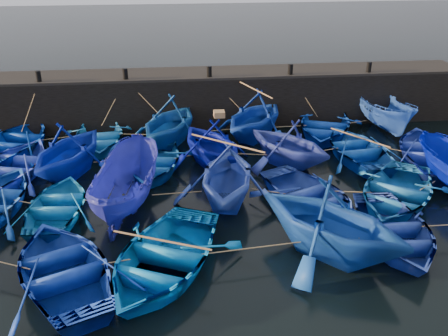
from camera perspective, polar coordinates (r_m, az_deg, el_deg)
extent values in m
plane|color=black|center=(16.74, 1.23, -6.80)|extent=(120.00, 120.00, 0.00)
cube|color=black|center=(25.80, -1.82, 7.97)|extent=(26.00, 2.50, 2.50)
cube|color=black|center=(25.44, -1.86, 10.79)|extent=(26.00, 2.50, 0.12)
cylinder|color=black|center=(25.16, -20.45, 9.81)|extent=(0.24, 0.24, 0.50)
cylinder|color=black|center=(24.51, -11.22, 10.52)|extent=(0.24, 0.24, 0.50)
cylinder|color=black|center=(24.50, -1.70, 10.97)|extent=(0.24, 0.24, 0.50)
cylinder|color=black|center=(25.13, 7.60, 11.13)|extent=(0.24, 0.24, 0.50)
cylinder|color=black|center=(26.37, 16.24, 11.02)|extent=(0.24, 0.24, 0.50)
imported|color=navy|center=(23.95, -22.80, 2.76)|extent=(4.91, 5.93, 1.07)
imported|color=blue|center=(23.60, -14.11, 3.54)|extent=(3.74, 4.89, 0.95)
imported|color=navy|center=(22.89, -6.29, 5.37)|extent=(5.42, 5.70, 2.35)
imported|color=#0D329F|center=(23.51, 3.54, 6.05)|extent=(5.86, 5.97, 2.38)
imported|color=#083294|center=(24.58, 11.39, 4.81)|extent=(5.21, 6.02, 1.05)
imported|color=#1E4AB5|center=(25.86, 17.90, 6.00)|extent=(2.16, 4.85, 1.83)
imported|color=blue|center=(21.51, -23.16, 0.22)|extent=(4.86, 5.89, 1.06)
imported|color=#051C9B|center=(20.66, -17.34, 2.08)|extent=(5.24, 5.56, 2.33)
imported|color=blue|center=(20.51, -8.20, 0.73)|extent=(3.82, 4.92, 0.94)
imported|color=#020D8C|center=(20.56, -1.38, 2.96)|extent=(4.99, 5.28, 2.20)
imported|color=navy|center=(20.79, 7.46, 2.91)|extent=(5.25, 5.35, 2.13)
imported|color=#0B409C|center=(22.28, 15.08, 2.15)|extent=(3.81, 5.00, 0.97)
imported|color=#1F36A7|center=(22.76, 22.48, 1.71)|extent=(4.87, 5.97, 1.08)
imported|color=blue|center=(18.10, -18.42, -4.03)|extent=(3.19, 4.28, 0.85)
imported|color=navy|center=(17.60, -11.24, -1.94)|extent=(2.84, 5.36, 1.97)
imported|color=blue|center=(17.61, 0.34, -0.75)|extent=(4.61, 5.09, 2.34)
imported|color=#203BA2|center=(18.02, 9.82, -3.00)|extent=(4.87, 5.49, 0.94)
imported|color=#135A9A|center=(18.85, 19.07, -2.62)|extent=(5.79, 6.13, 1.04)
imported|color=navy|center=(14.69, -17.82, -10.83)|extent=(5.27, 6.00, 1.03)
imported|color=blue|center=(14.48, -7.05, -10.10)|extent=(5.63, 6.35, 1.09)
imported|color=#0E3F94|center=(15.04, 12.27, -5.74)|extent=(6.39, 6.41, 2.56)
imported|color=navy|center=(16.57, 18.85, -6.73)|extent=(3.53, 4.78, 0.96)
cube|color=olive|center=(20.16, -0.56, 6.19)|extent=(0.44, 0.45, 0.23)
cylinder|color=tan|center=(23.69, -18.50, 3.26)|extent=(1.81, 0.48, 0.04)
cylinder|color=tan|center=(23.29, -10.21, 3.82)|extent=(1.44, 0.27, 0.04)
cylinder|color=tan|center=(23.34, -1.30, 4.27)|extent=(2.21, 0.35, 0.04)
cylinder|color=tan|center=(24.09, 7.51, 4.74)|extent=(1.62, 0.09, 0.04)
cylinder|color=tan|center=(25.23, 14.68, 5.07)|extent=(1.33, 0.37, 0.04)
cylinder|color=tan|center=(21.17, -20.19, 0.40)|extent=(0.52, 0.07, 0.04)
cylinder|color=tan|center=(20.62, -12.71, 0.73)|extent=(1.45, 0.07, 0.04)
cylinder|color=tan|center=(20.59, -4.76, 1.25)|extent=(0.69, 0.30, 0.04)
cylinder|color=tan|center=(20.82, 3.03, 1.59)|extent=(1.38, 0.34, 0.04)
cylinder|color=tan|center=(21.57, 11.35, 1.97)|extent=(1.37, 0.41, 0.04)
cylinder|color=tan|center=(22.46, 18.83, 2.02)|extent=(1.06, 0.84, 0.04)
cylinder|color=tan|center=(18.47, -22.06, -3.59)|extent=(0.63, 0.32, 0.04)
cylinder|color=tan|center=(17.89, -14.82, -3.45)|extent=(0.52, 0.18, 0.04)
cylinder|color=tan|center=(17.75, -5.38, -2.87)|extent=(1.77, 0.11, 0.04)
cylinder|color=tan|center=(17.87, 5.10, -2.66)|extent=(1.14, 0.55, 0.04)
cylinder|color=tan|center=(18.35, 14.57, -2.66)|extent=(1.28, 0.29, 0.04)
cylinder|color=tan|center=(19.65, 22.25, -1.88)|extent=(0.87, 0.61, 0.04)
cylinder|color=tan|center=(14.51, -12.48, -10.46)|extent=(0.91, 0.20, 0.04)
cylinder|color=tan|center=(14.74, 2.82, -9.17)|extent=(3.20, 0.36, 0.04)
cylinder|color=tan|center=(15.95, 15.58, -7.28)|extent=(0.43, 0.46, 0.04)
cylinder|color=tan|center=(25.05, -21.27, 6.52)|extent=(0.92, 1.06, 2.09)
cylinder|color=tan|center=(24.55, -12.51, 7.30)|extent=(1.31, 0.61, 2.09)
cylinder|color=tan|center=(24.31, -8.72, 7.43)|extent=(2.00, 0.85, 2.10)
cylinder|color=tan|center=(24.61, 0.72, 7.94)|extent=(2.00, 0.53, 2.10)
cylinder|color=tan|center=(25.34, 9.15, 8.14)|extent=(1.43, 0.48, 2.09)
cylinder|color=tan|center=(26.65, 16.54, 8.25)|extent=(0.56, 0.14, 2.08)
cylinder|color=#99724C|center=(23.14, 3.62, 8.91)|extent=(1.08, 2.84, 0.06)
cylinder|color=#99724C|center=(22.09, 15.23, 3.39)|extent=(1.77, 2.49, 0.06)
cylinder|color=#99724C|center=(17.12, 0.35, 2.87)|extent=(2.34, 1.97, 0.06)
cylinder|color=#99724C|center=(14.15, -7.17, -8.20)|extent=(2.74, 1.32, 0.06)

